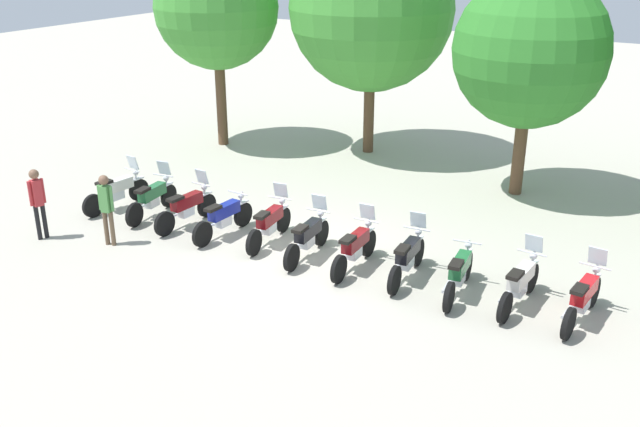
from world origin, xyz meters
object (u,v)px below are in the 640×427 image
(motorcycle_6, at_px, (355,247))
(motorcycle_9, at_px, (520,283))
(motorcycle_7, at_px, (408,257))
(motorcycle_2, at_px, (187,207))
(person_1, at_px, (106,204))
(motorcycle_0, at_px, (117,190))
(tree_2, at_px, (530,51))
(motorcycle_4, at_px, (270,223))
(motorcycle_1, at_px, (152,198))
(tree_1, at_px, (372,8))
(motorcycle_3, at_px, (224,217))
(tree_0, at_px, (216,7))
(motorcycle_5, at_px, (308,236))
(person_0, at_px, (37,198))
(motorcycle_10, at_px, (583,297))
(motorcycle_8, at_px, (459,273))

(motorcycle_6, distance_m, motorcycle_9, 3.70)
(motorcycle_6, xyz_separation_m, motorcycle_7, (1.23, 0.12, 0.00))
(motorcycle_2, xyz_separation_m, person_1, (-0.84, -1.90, 0.54))
(motorcycle_0, bearing_deg, person_1, -132.99)
(motorcycle_0, height_order, motorcycle_9, same)
(motorcycle_6, xyz_separation_m, tree_2, (1.79, 6.74, 3.59))
(motorcycle_0, xyz_separation_m, motorcycle_4, (4.91, 0.17, 0.00))
(motorcycle_1, bearing_deg, motorcycle_6, -98.24)
(person_1, xyz_separation_m, tree_1, (1.95, 10.20, 3.75))
(motorcycle_6, height_order, person_1, person_1)
(motorcycle_0, height_order, motorcycle_1, same)
(motorcycle_2, distance_m, tree_1, 9.42)
(motorcycle_6, relative_size, motorcycle_9, 1.00)
(motorcycle_0, distance_m, motorcycle_6, 7.38)
(motorcycle_3, height_order, tree_0, tree_0)
(motorcycle_5, xyz_separation_m, person_0, (-6.27, -2.39, 0.56))
(motorcycle_10, distance_m, person_0, 12.70)
(motorcycle_7, bearing_deg, tree_1, 27.30)
(motorcycle_5, distance_m, motorcycle_9, 4.93)
(motorcycle_4, xyz_separation_m, motorcycle_6, (2.47, -0.23, 0.00))
(motorcycle_10, bearing_deg, motorcycle_8, 99.73)
(motorcycle_3, relative_size, tree_1, 0.29)
(motorcycle_2, xyz_separation_m, tree_2, (6.71, 6.69, 3.59))
(person_0, bearing_deg, motorcycle_6, -145.76)
(motorcycle_4, bearing_deg, person_1, 116.08)
(motorcycle_3, height_order, motorcycle_5, motorcycle_5)
(motorcycle_10, xyz_separation_m, tree_2, (-3.14, 6.61, 3.59))
(motorcycle_10, xyz_separation_m, tree_1, (-8.74, 8.23, 4.30))
(person_1, bearing_deg, tree_2, 125.91)
(motorcycle_0, relative_size, tree_2, 0.35)
(motorcycle_1, distance_m, motorcycle_3, 2.47)
(motorcycle_6, height_order, tree_2, tree_2)
(motorcycle_1, height_order, motorcycle_10, same)
(tree_1, bearing_deg, motorcycle_5, -72.87)
(motorcycle_3, distance_m, person_1, 2.83)
(motorcycle_4, height_order, tree_0, tree_0)
(motorcycle_5, distance_m, motorcycle_6, 1.23)
(motorcycle_10, bearing_deg, motorcycle_9, 96.26)
(motorcycle_6, relative_size, person_0, 1.21)
(motorcycle_7, bearing_deg, motorcycle_8, -100.70)
(motorcycle_5, xyz_separation_m, motorcycle_8, (3.69, -0.00, -0.01))
(motorcycle_2, relative_size, person_0, 1.21)
(motorcycle_2, xyz_separation_m, tree_1, (1.10, 8.30, 4.30))
(person_1, relative_size, tree_0, 0.26)
(motorcycle_9, bearing_deg, motorcycle_10, -85.57)
(motorcycle_1, relative_size, person_1, 1.22)
(motorcycle_7, height_order, motorcycle_8, motorcycle_7)
(motorcycle_5, xyz_separation_m, tree_1, (-2.58, 8.38, 4.30))
(motorcycle_5, bearing_deg, motorcycle_0, 85.06)
(person_1, distance_m, tree_2, 11.84)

